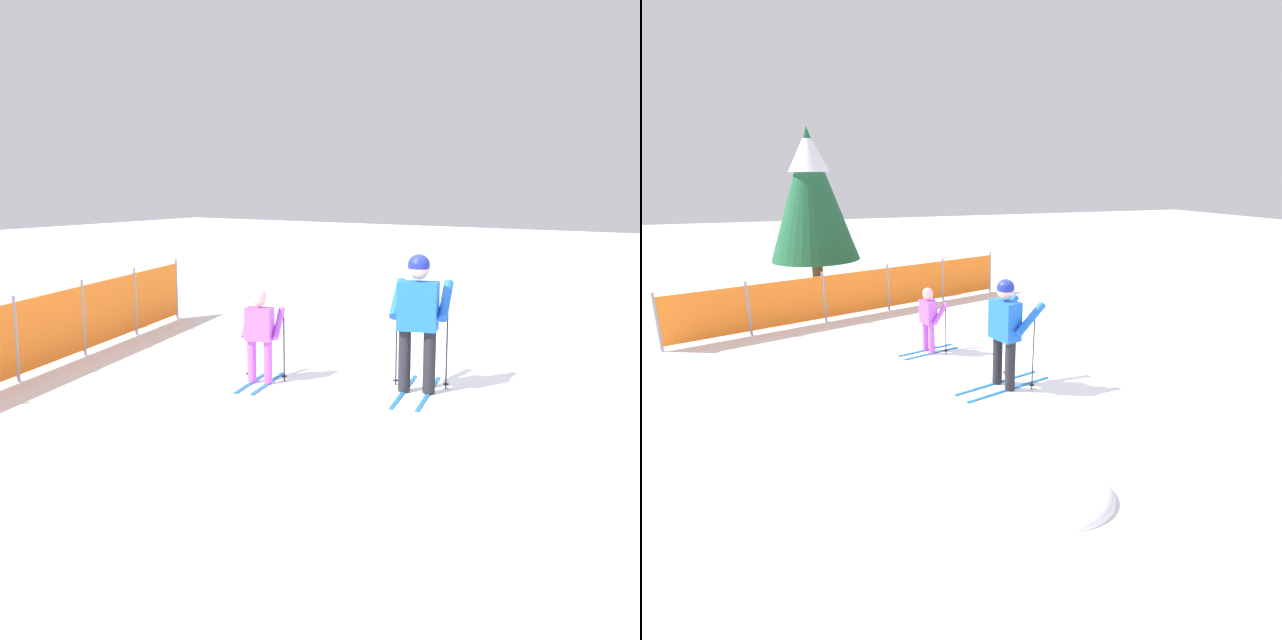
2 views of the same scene
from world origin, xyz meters
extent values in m
plane|color=white|center=(0.00, 0.00, 0.00)|extent=(60.00, 60.00, 0.00)
cube|color=#1966B2|center=(-0.25, -0.04, 0.01)|extent=(1.55, 0.48, 0.02)
cube|color=#1966B2|center=(-0.17, -0.33, 0.01)|extent=(1.55, 0.48, 0.02)
cylinder|color=black|center=(-0.25, -0.04, 0.40)|extent=(0.15, 0.15, 0.75)
cylinder|color=black|center=(-0.17, -0.33, 0.40)|extent=(0.15, 0.15, 0.75)
cube|color=blue|center=(-0.21, -0.19, 1.07)|extent=(0.39, 0.52, 0.59)
cylinder|color=blue|center=(-0.06, 0.16, 1.11)|extent=(0.56, 0.26, 0.47)
cylinder|color=blue|center=(0.10, -0.40, 1.11)|extent=(0.56, 0.26, 0.47)
sphere|color=#D8AD8C|center=(-0.21, -0.19, 1.51)|extent=(0.25, 0.25, 0.25)
sphere|color=navy|center=(-0.21, -0.19, 1.56)|extent=(0.26, 0.26, 0.26)
cylinder|color=black|center=(-0.01, 0.20, 0.59)|extent=(0.02, 0.02, 1.17)
cylinder|color=black|center=(-0.01, 0.20, 0.06)|extent=(0.07, 0.07, 0.01)
cylinder|color=black|center=(0.17, -0.41, 0.59)|extent=(0.02, 0.02, 1.17)
cylinder|color=black|center=(0.17, -0.41, 0.06)|extent=(0.07, 0.07, 0.01)
cube|color=#1966B2|center=(-0.90, 1.78, 0.01)|extent=(1.11, 0.35, 0.02)
cube|color=#1966B2|center=(-0.84, 1.57, 0.01)|extent=(1.11, 0.35, 0.02)
cylinder|color=#B24CD8|center=(-0.90, 1.78, 0.29)|extent=(0.11, 0.11, 0.54)
cylinder|color=#B24CD8|center=(-0.84, 1.57, 0.29)|extent=(0.11, 0.11, 0.54)
cube|color=#B24CD8|center=(-0.87, 1.68, 0.77)|extent=(0.28, 0.37, 0.42)
cylinder|color=#B24CD8|center=(-0.81, 1.91, 0.76)|extent=(0.33, 0.17, 0.40)
cylinder|color=#B24CD8|center=(-0.69, 1.51, 0.76)|extent=(0.33, 0.17, 0.40)
sphere|color=#D8AD8C|center=(-0.87, 1.68, 1.09)|extent=(0.18, 0.18, 0.18)
sphere|color=pink|center=(-0.87, 1.68, 1.12)|extent=(0.19, 0.19, 0.19)
cylinder|color=black|center=(-0.73, 1.98, 0.42)|extent=(0.02, 0.02, 0.84)
cylinder|color=black|center=(-0.73, 1.98, 0.06)|extent=(0.07, 0.07, 0.01)
cylinder|color=black|center=(-0.60, 1.50, 0.42)|extent=(0.02, 0.02, 0.84)
cylinder|color=black|center=(-0.60, 1.50, 0.06)|extent=(0.07, 0.07, 0.01)
cylinder|color=gray|center=(-2.48, 4.33, 0.56)|extent=(0.06, 0.06, 1.12)
cylinder|color=gray|center=(-0.97, 4.81, 0.56)|extent=(0.06, 0.06, 1.12)
cylinder|color=gray|center=(0.53, 5.30, 0.56)|extent=(0.06, 0.06, 1.12)
cylinder|color=gray|center=(2.04, 5.78, 0.56)|extent=(0.06, 0.06, 1.12)
cube|color=orange|center=(-1.73, 4.57, 0.56)|extent=(1.52, 0.51, 0.94)
cube|color=orange|center=(-0.22, 5.06, 0.56)|extent=(1.52, 0.51, 0.94)
cube|color=orange|center=(1.29, 5.54, 0.56)|extent=(1.52, 0.51, 0.94)
camera|label=1|loc=(-8.75, -4.29, 2.59)|focal=45.00mm
camera|label=2|loc=(-3.17, -6.64, 3.16)|focal=28.00mm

